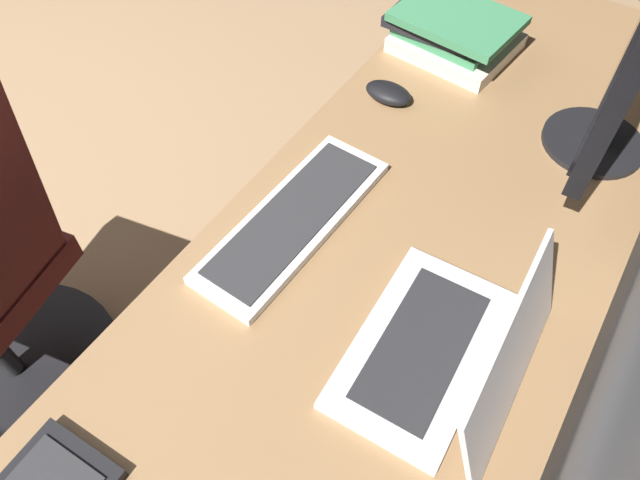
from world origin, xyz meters
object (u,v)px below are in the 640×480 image
at_px(keyboard_main, 294,220).
at_px(mouse_main, 388,93).
at_px(book_stack_near, 454,31).
at_px(laptop_left, 455,352).

bearing_deg(keyboard_main, mouse_main, -176.52).
relative_size(keyboard_main, book_stack_near, 1.46).
bearing_deg(laptop_left, book_stack_near, -154.81).
bearing_deg(book_stack_near, laptop_left, 25.19).
height_order(mouse_main, book_stack_near, book_stack_near).
xyz_separation_m(laptop_left, mouse_main, (-0.49, -0.38, -0.03)).
relative_size(laptop_left, keyboard_main, 0.79).
bearing_deg(keyboard_main, book_stack_near, 178.92).
bearing_deg(mouse_main, laptop_left, 37.56).
height_order(laptop_left, keyboard_main, laptop_left).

